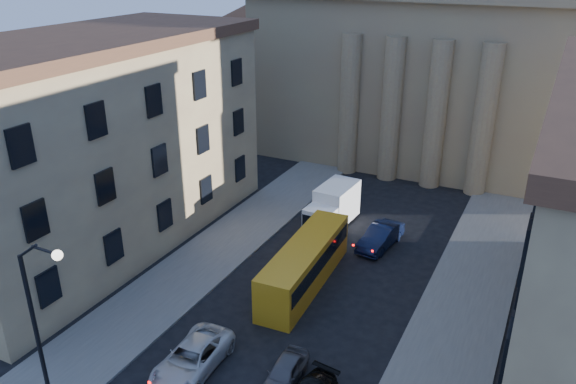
{
  "coord_description": "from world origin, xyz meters",
  "views": [
    {
      "loc": [
        11.63,
        -5.25,
        19.68
      ],
      "look_at": [
        -0.61,
        19.26,
        7.87
      ],
      "focal_mm": 35.0,
      "sensor_mm": 36.0,
      "label": 1
    }
  ],
  "objects": [
    {
      "name": "car_left_mid",
      "position": [
        -2.85,
        12.88,
        0.74
      ],
      "size": [
        2.69,
        5.41,
        1.47
      ],
      "primitive_type": "imported",
      "rotation": [
        0.0,
        0.0,
        0.05
      ],
      "color": "silver",
      "rests_on": "ground"
    },
    {
      "name": "sidewalk_right",
      "position": [
        8.5,
        18.0,
        0.07
      ],
      "size": [
        5.0,
        60.0,
        0.15
      ],
      "primitive_type": "cube",
      "color": "#605C58",
      "rests_on": "ground"
    },
    {
      "name": "street_lamp",
      "position": [
        -6.97,
        8.0,
        5.29
      ],
      "size": [
        2.62,
        0.44,
        8.83
      ],
      "color": "black",
      "rests_on": "ground"
    },
    {
      "name": "building_left",
      "position": [
        -17.0,
        22.0,
        7.42
      ],
      "size": [
        11.6,
        26.6,
        14.7
      ],
      "color": "tan",
      "rests_on": "ground"
    },
    {
      "name": "city_bus",
      "position": [
        -1.14,
        22.72,
        1.54
      ],
      "size": [
        2.83,
        10.27,
        2.87
      ],
      "rotation": [
        0.0,
        0.0,
        0.05
      ],
      "color": "orange",
      "rests_on": "ground"
    },
    {
      "name": "church",
      "position": [
        0.0,
        55.47,
        11.88
      ],
      "size": [
        68.02,
        28.76,
        36.6
      ],
      "color": "#836B51",
      "rests_on": "ground"
    },
    {
      "name": "box_truck",
      "position": [
        -2.77,
        31.21,
        1.48
      ],
      "size": [
        2.58,
        5.82,
        3.13
      ],
      "rotation": [
        0.0,
        0.0,
        -0.06
      ],
      "color": "white",
      "rests_on": "ground"
    },
    {
      "name": "car_right_far",
      "position": [
        1.76,
        14.15,
        0.63
      ],
      "size": [
        1.7,
        3.76,
        1.25
      ],
      "primitive_type": "imported",
      "rotation": [
        0.0,
        0.0,
        0.06
      ],
      "color": "#4D4C51",
      "rests_on": "ground"
    },
    {
      "name": "car_right_distant",
      "position": [
        1.62,
        29.67,
        0.79
      ],
      "size": [
        2.32,
        4.99,
        1.58
      ],
      "primitive_type": "imported",
      "rotation": [
        0.0,
        0.0,
        -0.14
      ],
      "color": "black",
      "rests_on": "ground"
    },
    {
      "name": "sidewalk_left",
      "position": [
        -8.5,
        18.0,
        0.07
      ],
      "size": [
        5.0,
        60.0,
        0.15
      ],
      "primitive_type": "cube",
      "color": "#605C58",
      "rests_on": "ground"
    }
  ]
}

